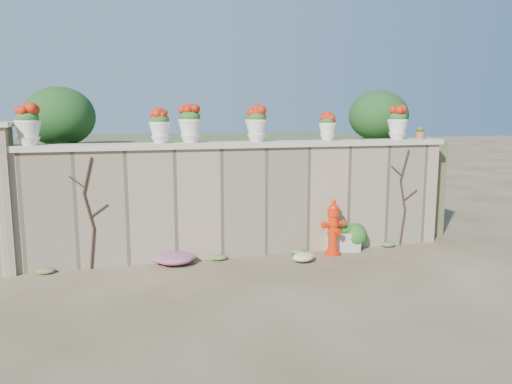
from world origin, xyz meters
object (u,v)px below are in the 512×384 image
object	(u,v)px
planter_box	(343,238)
urn_pot_0	(28,125)
terracotta_pot	(420,133)
fire_hydrant	(333,227)

from	to	relation	value
planter_box	urn_pot_0	size ratio (longest dim) A/B	1.01
urn_pot_0	terracotta_pot	world-z (taller)	urn_pot_0
planter_box	terracotta_pot	xyz separation A→B (m)	(1.76, 0.28, 1.97)
fire_hydrant	terracotta_pot	size ratio (longest dim) A/B	4.36
urn_pot_0	planter_box	bearing A→B (deg)	-2.92
fire_hydrant	planter_box	size ratio (longest dim) A/B	1.60
fire_hydrant	terracotta_pot	bearing A→B (deg)	2.43
fire_hydrant	terracotta_pot	xyz separation A→B (m)	(2.06, 0.50, 1.68)
planter_box	urn_pot_0	distance (m)	5.90
fire_hydrant	urn_pot_0	bearing A→B (deg)	163.26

